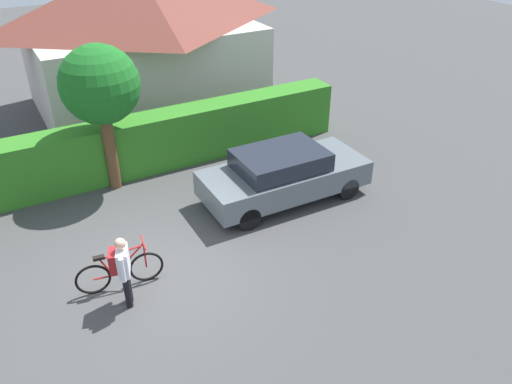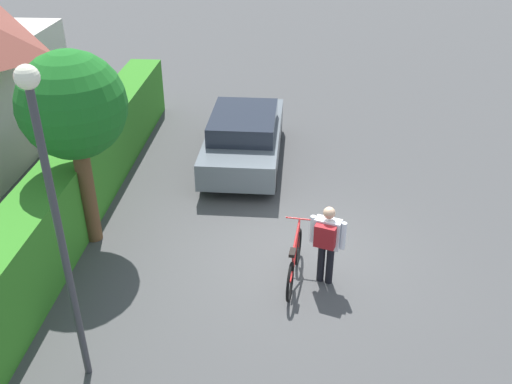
{
  "view_description": "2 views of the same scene",
  "coord_description": "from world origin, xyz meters",
  "px_view_note": "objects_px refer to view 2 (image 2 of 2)",
  "views": [
    {
      "loc": [
        -2.27,
        -8.18,
        6.97
      ],
      "look_at": [
        2.7,
        0.68,
        0.83
      ],
      "focal_mm": 35.98,
      "sensor_mm": 36.0,
      "label": 1
    },
    {
      "loc": [
        -8.78,
        0.11,
        6.38
      ],
      "look_at": [
        0.51,
        0.76,
        1.04
      ],
      "focal_mm": 39.29,
      "sensor_mm": 36.0,
      "label": 2
    }
  ],
  "objects_px": {
    "bicycle": "(294,262)",
    "person_rider": "(327,239)",
    "street_lamp": "(53,199)",
    "tree_kerbside": "(73,108)",
    "parked_car_near": "(244,136)"
  },
  "relations": [
    {
      "from": "bicycle",
      "to": "tree_kerbside",
      "type": "height_order",
      "value": "tree_kerbside"
    },
    {
      "from": "bicycle",
      "to": "person_rider",
      "type": "bearing_deg",
      "value": -94.96
    },
    {
      "from": "bicycle",
      "to": "street_lamp",
      "type": "distance_m",
      "value": 4.59
    },
    {
      "from": "bicycle",
      "to": "tree_kerbside",
      "type": "distance_m",
      "value": 4.76
    },
    {
      "from": "bicycle",
      "to": "person_rider",
      "type": "relative_size",
      "value": 1.12
    },
    {
      "from": "bicycle",
      "to": "tree_kerbside",
      "type": "bearing_deg",
      "value": 75.63
    },
    {
      "from": "parked_car_near",
      "to": "person_rider",
      "type": "distance_m",
      "value": 4.99
    },
    {
      "from": "bicycle",
      "to": "street_lamp",
      "type": "bearing_deg",
      "value": 128.45
    },
    {
      "from": "street_lamp",
      "to": "tree_kerbside",
      "type": "relative_size",
      "value": 1.21
    },
    {
      "from": "parked_car_near",
      "to": "tree_kerbside",
      "type": "xyz_separation_m",
      "value": [
        -3.57,
        2.7,
        2.06
      ]
    },
    {
      "from": "parked_car_near",
      "to": "bicycle",
      "type": "height_order",
      "value": "parked_car_near"
    },
    {
      "from": "person_rider",
      "to": "street_lamp",
      "type": "bearing_deg",
      "value": 123.43
    },
    {
      "from": "person_rider",
      "to": "tree_kerbside",
      "type": "bearing_deg",
      "value": 76.71
    },
    {
      "from": "person_rider",
      "to": "tree_kerbside",
      "type": "height_order",
      "value": "tree_kerbside"
    },
    {
      "from": "street_lamp",
      "to": "tree_kerbside",
      "type": "xyz_separation_m",
      "value": [
        3.39,
        1.01,
        -0.17
      ]
    }
  ]
}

